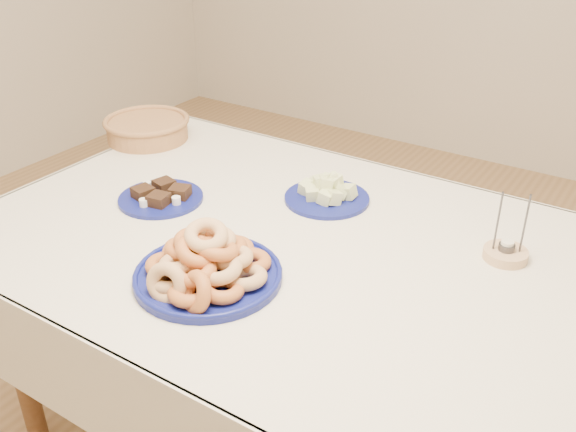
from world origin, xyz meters
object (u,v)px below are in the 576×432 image
object	(u,v)px
wicker_basket	(147,128)
dining_table	(299,278)
candle_holder	(506,253)
donut_platter	(206,266)
brownie_plate	(161,196)
melon_plate	(326,193)

from	to	relation	value
wicker_basket	dining_table	bearing A→B (deg)	-20.51
wicker_basket	candle_holder	world-z (taller)	candle_holder
donut_platter	brownie_plate	distance (m)	0.44
wicker_basket	candle_holder	distance (m)	1.26
dining_table	donut_platter	world-z (taller)	donut_platter
donut_platter	brownie_plate	size ratio (longest dim) A/B	1.41
wicker_basket	donut_platter	bearing A→B (deg)	-37.71
donut_platter	candle_holder	xyz separation A→B (m)	(0.54, 0.47, -0.03)
donut_platter	wicker_basket	distance (m)	0.91
dining_table	melon_plate	distance (m)	0.28
donut_platter	melon_plate	bearing A→B (deg)	87.04
candle_holder	donut_platter	bearing A→B (deg)	-139.16
dining_table	melon_plate	bearing A→B (deg)	104.07
wicker_basket	brownie_plate	bearing A→B (deg)	-41.70
melon_plate	candle_holder	distance (m)	0.51
melon_plate	candle_holder	size ratio (longest dim) A/B	1.52
dining_table	donut_platter	xyz separation A→B (m)	(-0.09, -0.26, 0.15)
dining_table	candle_holder	size ratio (longest dim) A/B	9.71
donut_platter	brownie_plate	xyz separation A→B (m)	(-0.36, 0.24, -0.03)
melon_plate	wicker_basket	bearing A→B (deg)	175.16
dining_table	brownie_plate	world-z (taller)	brownie_plate
candle_holder	brownie_plate	bearing A→B (deg)	-165.93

